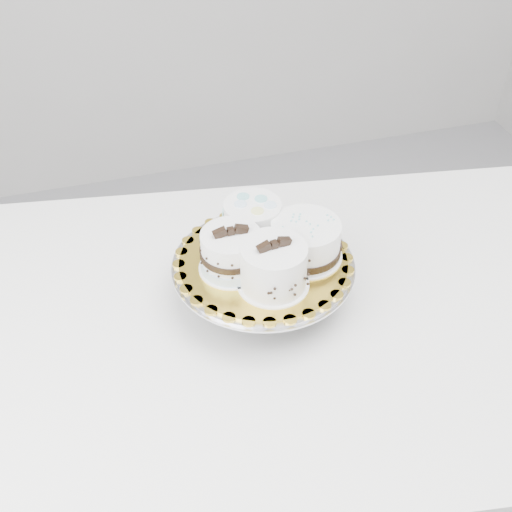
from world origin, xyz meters
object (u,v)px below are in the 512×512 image
object	(u,v)px
table	(289,339)
cake_board	(263,261)
cake_banded	(231,253)
cake_ribbon	(306,241)
cake_stand	(263,274)
cake_dots	(253,221)
cake_swirl	(273,267)

from	to	relation	value
table	cake_board	bearing A→B (deg)	136.82
cake_banded	cake_ribbon	distance (m)	0.14
cake_stand	cake_banded	distance (m)	0.09
cake_board	cake_ribbon	distance (m)	0.08
cake_stand	cake_board	size ratio (longest dim) A/B	1.09
cake_ribbon	cake_dots	bearing A→B (deg)	146.71
cake_stand	cake_dots	size ratio (longest dim) A/B	2.42
cake_stand	cake_dots	bearing A→B (deg)	90.31
cake_dots	cake_ribbon	world-z (taller)	cake_dots
table	cake_banded	size ratio (longest dim) A/B	11.59
cake_ribbon	cake_banded	bearing A→B (deg)	-169.82
cake_banded	cake_ribbon	bearing A→B (deg)	-1.80
cake_dots	cake_ribbon	distance (m)	0.11
cake_swirl	cake_dots	world-z (taller)	cake_swirl
cake_swirl	cake_ribbon	size ratio (longest dim) A/B	0.86
cake_dots	table	bearing A→B (deg)	-49.81
cake_banded	cake_dots	bearing A→B (deg)	50.55
cake_swirl	cake_ribbon	world-z (taller)	cake_swirl
cake_dots	cake_banded	bearing A→B (deg)	-107.39
cake_stand	cake_ribbon	world-z (taller)	cake_ribbon
cake_board	cake_banded	world-z (taller)	cake_banded
cake_stand	cake_swirl	size ratio (longest dim) A/B	2.59
cake_banded	cake_ribbon	xyz separation A→B (m)	(0.14, -0.00, -0.00)
cake_swirl	cake_ribbon	xyz separation A→B (m)	(0.08, 0.06, -0.01)
table	cake_board	size ratio (longest dim) A/B	4.48
cake_swirl	cake_banded	bearing A→B (deg)	125.75
cake_stand	cake_dots	world-z (taller)	cake_dots
table	cake_ribbon	size ratio (longest dim) A/B	9.12
cake_ribbon	table	bearing A→B (deg)	-120.98
cake_stand	table	bearing A→B (deg)	-51.88
cake_stand	cake_board	bearing A→B (deg)	-104.04
cake_swirl	cake_banded	xyz separation A→B (m)	(-0.06, 0.06, -0.00)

